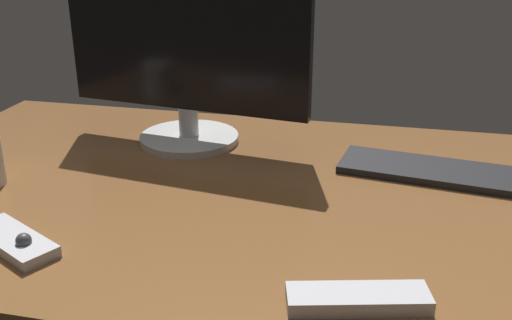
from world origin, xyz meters
TOP-DOWN VIEW (x-y plane):
  - desk at (0.00, 0.00)cm, footprint 140.00×84.00cm
  - monitor at (-16.29, 21.63)cm, footprint 54.02×21.61cm
  - keyboard at (34.64, 14.76)cm, footprint 35.46×17.17cm
  - media_remote at (-27.32, -27.17)cm, footprint 17.21×12.89cm
  - tv_remote at (23.84, -30.66)cm, footprint 18.85×9.49cm

SIDE VIEW (x-z plane):
  - desk at x=0.00cm, z-range 0.00..2.00cm
  - keyboard at x=34.64cm, z-range 2.00..3.46cm
  - media_remote at x=-27.32cm, z-range 1.30..4.64cm
  - tv_remote at x=23.84cm, z-range 2.00..4.10cm
  - monitor at x=-16.29cm, z-range 1.98..37.86cm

